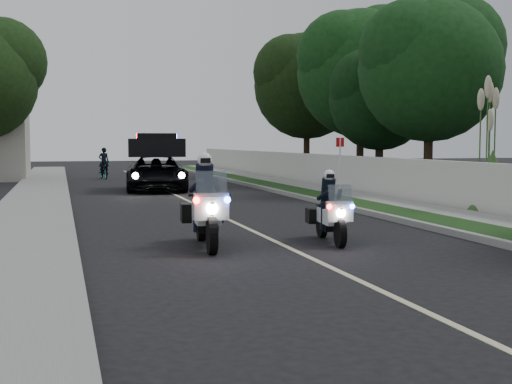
# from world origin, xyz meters

# --- Properties ---
(ground) EXTENTS (120.00, 120.00, 0.00)m
(ground) POSITION_xyz_m (0.00, 0.00, 0.00)
(ground) COLOR black
(ground) RESTS_ON ground
(curb_right) EXTENTS (0.20, 60.00, 0.15)m
(curb_right) POSITION_xyz_m (4.10, 10.00, 0.07)
(curb_right) COLOR gray
(curb_right) RESTS_ON ground
(grass_verge) EXTENTS (1.20, 60.00, 0.16)m
(grass_verge) POSITION_xyz_m (4.80, 10.00, 0.08)
(grass_verge) COLOR #193814
(grass_verge) RESTS_ON ground
(sidewalk_right) EXTENTS (1.40, 60.00, 0.16)m
(sidewalk_right) POSITION_xyz_m (6.10, 10.00, 0.08)
(sidewalk_right) COLOR gray
(sidewalk_right) RESTS_ON ground
(property_wall) EXTENTS (0.22, 60.00, 1.50)m
(property_wall) POSITION_xyz_m (7.10, 10.00, 0.75)
(property_wall) COLOR beige
(property_wall) RESTS_ON ground
(curb_left) EXTENTS (0.20, 60.00, 0.15)m
(curb_left) POSITION_xyz_m (-4.10, 10.00, 0.07)
(curb_left) COLOR gray
(curb_left) RESTS_ON ground
(sidewalk_left) EXTENTS (2.00, 60.00, 0.16)m
(sidewalk_left) POSITION_xyz_m (-5.20, 10.00, 0.08)
(sidewalk_left) COLOR gray
(sidewalk_left) RESTS_ON ground
(lane_marking) EXTENTS (0.12, 50.00, 0.01)m
(lane_marking) POSITION_xyz_m (0.00, 10.00, 0.00)
(lane_marking) COLOR #BFB78C
(lane_marking) RESTS_ON ground
(police_moto_left) EXTENTS (0.97, 2.27, 1.88)m
(police_moto_left) POSITION_xyz_m (-1.54, -0.67, 0.00)
(police_moto_left) COLOR silver
(police_moto_left) RESTS_ON ground
(police_moto_right) EXTENTS (0.84, 1.85, 1.51)m
(police_moto_right) POSITION_xyz_m (1.07, -0.77, 0.00)
(police_moto_right) COLOR silver
(police_moto_right) RESTS_ON ground
(police_suv) EXTENTS (3.04, 5.57, 2.59)m
(police_suv) POSITION_xyz_m (-0.38, 15.13, 0.00)
(police_suv) COLOR black
(police_suv) RESTS_ON ground
(bicycle) EXTENTS (0.91, 1.96, 0.99)m
(bicycle) POSITION_xyz_m (-1.97, 25.01, 0.00)
(bicycle) COLOR black
(bicycle) RESTS_ON ground
(cyclist) EXTENTS (0.56, 0.38, 1.54)m
(cyclist) POSITION_xyz_m (-1.97, 25.01, 0.00)
(cyclist) COLOR black
(cyclist) RESTS_ON ground
(sign_post) EXTENTS (0.42, 0.42, 2.30)m
(sign_post) POSITION_xyz_m (6.00, 10.41, 0.00)
(sign_post) COLOR #B20C1B
(sign_post) RESTS_ON ground
(pampas_far) EXTENTS (1.69, 1.69, 4.14)m
(pampas_far) POSITION_xyz_m (7.60, 3.06, 0.00)
(pampas_far) COLOR beige
(pampas_far) RESTS_ON ground
(tree_right_b) EXTENTS (6.74, 6.74, 9.56)m
(tree_right_b) POSITION_xyz_m (9.97, 10.75, 0.00)
(tree_right_b) COLOR #164216
(tree_right_b) RESTS_ON ground
(tree_right_c) EXTENTS (6.06, 6.06, 7.75)m
(tree_right_c) POSITION_xyz_m (9.72, 14.64, 0.00)
(tree_right_c) COLOR black
(tree_right_c) RESTS_ON ground
(tree_right_d) EXTENTS (7.78, 7.78, 10.52)m
(tree_right_d) POSITION_xyz_m (10.08, 17.52, 0.00)
(tree_right_d) COLOR #174416
(tree_right_d) RESTS_ON ground
(tree_right_e) EXTENTS (7.57, 7.57, 10.28)m
(tree_right_e) POSITION_xyz_m (9.62, 23.99, 0.00)
(tree_right_e) COLOR black
(tree_right_e) RESTS_ON ground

